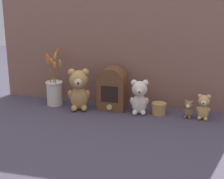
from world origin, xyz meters
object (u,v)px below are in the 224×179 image
(teddy_bear_large, at_px, (79,89))
(decorative_tin_tall, at_px, (159,108))
(teddy_bear_medium, at_px, (139,96))
(teddy_bear_tiny, at_px, (188,109))
(teddy_bear_small, at_px, (203,106))
(flower_vase, at_px, (54,89))
(vintage_radio, at_px, (112,88))

(teddy_bear_large, bearing_deg, decorative_tin_tall, 5.26)
(teddy_bear_medium, xyz_separation_m, teddy_bear_tiny, (0.28, 0.00, -0.05))
(teddy_bear_tiny, height_order, decorative_tin_tall, teddy_bear_tiny)
(teddy_bear_small, xyz_separation_m, flower_vase, (-0.89, 0.02, 0.02))
(teddy_bear_tiny, xyz_separation_m, flower_vase, (-0.81, 0.02, 0.05))
(teddy_bear_small, bearing_deg, teddy_bear_tiny, -178.92)
(vintage_radio, relative_size, decorative_tin_tall, 3.01)
(teddy_bear_large, distance_m, teddy_bear_small, 0.71)
(teddy_bear_large, height_order, teddy_bear_tiny, teddy_bear_large)
(teddy_bear_medium, xyz_separation_m, teddy_bear_small, (0.36, 0.00, -0.03))
(flower_vase, bearing_deg, teddy_bear_medium, -2.96)
(teddy_bear_medium, distance_m, vintage_radio, 0.18)
(teddy_bear_small, bearing_deg, teddy_bear_large, -178.04)
(teddy_bear_large, relative_size, teddy_bear_tiny, 2.42)
(vintage_radio, bearing_deg, flower_vase, -178.01)
(teddy_bear_tiny, relative_size, decorative_tin_tall, 1.21)
(teddy_bear_large, xyz_separation_m, decorative_tin_tall, (0.47, 0.04, -0.10))
(teddy_bear_small, relative_size, vintage_radio, 0.56)
(vintage_radio, bearing_deg, teddy_bear_medium, -13.34)
(teddy_bear_large, bearing_deg, teddy_bear_tiny, 2.07)
(flower_vase, relative_size, decorative_tin_tall, 4.09)
(flower_vase, xyz_separation_m, vintage_radio, (0.36, 0.01, 0.03))
(teddy_bear_large, bearing_deg, teddy_bear_medium, 3.15)
(flower_vase, bearing_deg, teddy_bear_tiny, -1.72)
(teddy_bear_medium, relative_size, vintage_radio, 0.79)
(teddy_bear_medium, height_order, vintage_radio, vintage_radio)
(teddy_bear_medium, bearing_deg, flower_vase, 177.04)
(teddy_bear_large, xyz_separation_m, teddy_bear_tiny, (0.63, 0.02, -0.08))
(decorative_tin_tall, bearing_deg, teddy_bear_medium, -168.07)
(flower_vase, bearing_deg, teddy_bear_small, -1.47)
(teddy_bear_small, relative_size, teddy_bear_tiny, 1.39)
(teddy_bear_large, xyz_separation_m, flower_vase, (-0.18, 0.05, -0.03))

